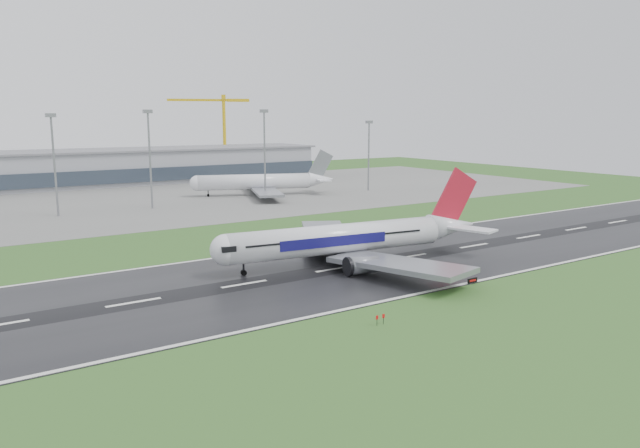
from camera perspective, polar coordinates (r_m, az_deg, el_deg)
ground at (r=108.93m, az=-7.30°, el=-5.80°), size 520.00×520.00×0.00m
runway at (r=108.92m, az=-7.30°, el=-5.77°), size 400.00×45.00×0.10m
apron at (r=226.09m, az=-21.31°, el=1.90°), size 400.00×130.00×0.08m
terminal at (r=284.02m, az=-23.95°, el=4.79°), size 240.00×36.00×15.00m
main_airliner at (r=122.28m, az=3.42°, el=0.42°), size 68.34×65.83×18.10m
parked_airliner at (r=232.70m, az=-5.78°, el=4.86°), size 72.03×69.63×16.82m
tower_crane at (r=322.59m, az=-9.19°, el=8.49°), size 40.81×16.55×42.16m
runway_sign at (r=112.04m, az=14.47°, el=-5.32°), size 2.31×0.35×1.04m
floodmast_2 at (r=197.46m, az=-24.21°, el=4.99°), size 0.64×0.64×30.06m
floodmast_3 at (r=204.01m, az=-16.06°, el=5.80°), size 0.64×0.64×31.37m
floodmast_4 at (r=220.34m, az=-5.35°, el=6.50°), size 0.64×0.64×31.76m
floodmast_5 at (r=246.76m, az=4.71°, el=6.42°), size 0.64×0.64×27.65m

